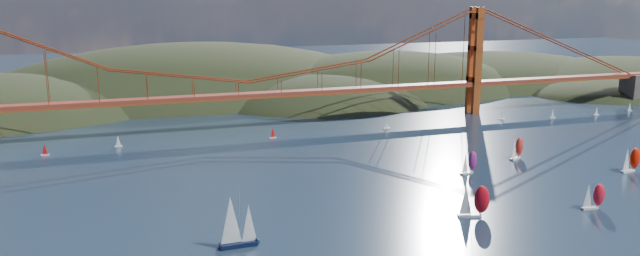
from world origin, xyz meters
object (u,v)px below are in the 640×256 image
object	(u,v)px
racer_1	(593,196)
racer_3	(517,148)
racer_2	(631,159)
racer_rwb	(469,162)
sloop_navy	(236,222)
racer_0	(473,200)

from	to	relation	value
racer_1	racer_3	world-z (taller)	racer_3
racer_2	racer_rwb	bearing A→B (deg)	154.68
sloop_navy	racer_2	bearing A→B (deg)	6.21
sloop_navy	racer_0	world-z (taller)	sloop_navy
racer_0	sloop_navy	bearing A→B (deg)	-166.34
racer_1	racer_rwb	size ratio (longest dim) A/B	0.97
sloop_navy	racer_1	world-z (taller)	sloop_navy
racer_0	racer_3	world-z (taller)	racer_0
racer_0	racer_rwb	size ratio (longest dim) A/B	1.17
racer_3	racer_rwb	size ratio (longest dim) A/B	1.04
racer_rwb	racer_2	bearing A→B (deg)	-35.57
racer_2	racer_rwb	distance (m)	58.00
racer_3	racer_rwb	xyz separation A→B (m)	(-28.09, -11.41, -0.16)
sloop_navy	racer_0	distance (m)	67.93
racer_0	racer_1	distance (m)	37.50
sloop_navy	racer_rwb	bearing A→B (deg)	20.64
racer_2	racer_0	bearing A→B (deg)	-173.36
racer_rwb	racer_0	bearing A→B (deg)	-139.28
sloop_navy	racer_2	world-z (taller)	sloop_navy
racer_3	racer_2	bearing A→B (deg)	-72.51
racer_0	racer_1	xyz separation A→B (m)	(37.07, -5.60, -0.84)
sloop_navy	racer_1	bearing A→B (deg)	-5.28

